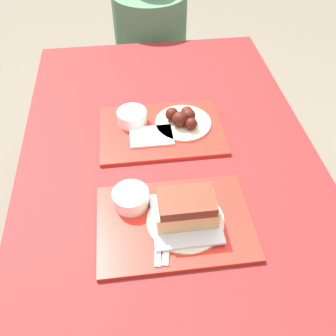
% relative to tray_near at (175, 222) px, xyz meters
% --- Properties ---
extents(ground_plane, '(12.00, 12.00, 0.00)m').
position_rel_tray_near_xyz_m(ground_plane, '(0.02, 0.20, -0.78)').
color(ground_plane, '#706656').
extents(picnic_table, '(0.95, 1.61, 0.78)m').
position_rel_tray_near_xyz_m(picnic_table, '(0.02, 0.20, -0.10)').
color(picnic_table, maroon).
rests_on(picnic_table, ground_plane).
extents(picnic_bench_far, '(0.90, 0.28, 0.43)m').
position_rel_tray_near_xyz_m(picnic_bench_far, '(0.02, 1.23, -0.41)').
color(picnic_bench_far, maroon).
rests_on(picnic_bench_far, ground_plane).
extents(tray_near, '(0.41, 0.29, 0.01)m').
position_rel_tray_near_xyz_m(tray_near, '(0.00, 0.00, 0.00)').
color(tray_near, red).
rests_on(tray_near, picnic_table).
extents(tray_far, '(0.41, 0.29, 0.01)m').
position_rel_tray_near_xyz_m(tray_far, '(0.01, 0.38, 0.00)').
color(tray_far, red).
rests_on(tray_far, picnic_table).
extents(bowl_coleslaw_near, '(0.10, 0.10, 0.05)m').
position_rel_tray_near_xyz_m(bowl_coleslaw_near, '(-0.11, 0.08, 0.03)').
color(bowl_coleslaw_near, white).
rests_on(bowl_coleslaw_near, tray_near).
extents(brisket_sandwich_plate, '(0.21, 0.21, 0.10)m').
position_rel_tray_near_xyz_m(brisket_sandwich_plate, '(0.03, -0.00, 0.05)').
color(brisket_sandwich_plate, beige).
rests_on(brisket_sandwich_plate, tray_near).
extents(plastic_fork_near, '(0.04, 0.17, 0.00)m').
position_rel_tray_near_xyz_m(plastic_fork_near, '(-0.05, -0.05, 0.01)').
color(plastic_fork_near, white).
rests_on(plastic_fork_near, tray_near).
extents(plastic_knife_near, '(0.05, 0.17, 0.00)m').
position_rel_tray_near_xyz_m(plastic_knife_near, '(-0.03, -0.05, 0.01)').
color(plastic_knife_near, white).
rests_on(plastic_knife_near, tray_near).
extents(condiment_packet, '(0.04, 0.03, 0.01)m').
position_rel_tray_near_xyz_m(condiment_packet, '(0.01, 0.07, 0.01)').
color(condiment_packet, '#A59E93').
rests_on(condiment_packet, tray_near).
extents(bowl_coleslaw_far, '(0.10, 0.10, 0.05)m').
position_rel_tray_near_xyz_m(bowl_coleslaw_far, '(-0.09, 0.43, 0.03)').
color(bowl_coleslaw_far, white).
rests_on(bowl_coleslaw_far, tray_far).
extents(wings_plate_far, '(0.19, 0.19, 0.06)m').
position_rel_tray_near_xyz_m(wings_plate_far, '(0.08, 0.40, 0.03)').
color(wings_plate_far, beige).
rests_on(wings_plate_far, tray_far).
extents(napkin_far, '(0.14, 0.10, 0.01)m').
position_rel_tray_near_xyz_m(napkin_far, '(-0.03, 0.35, 0.01)').
color(napkin_far, white).
rests_on(napkin_far, tray_far).
extents(person_seated_across, '(0.36, 0.36, 0.65)m').
position_rel_tray_near_xyz_m(person_seated_across, '(0.05, 1.23, -0.09)').
color(person_seated_across, '#477051').
rests_on(person_seated_across, picnic_bench_far).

